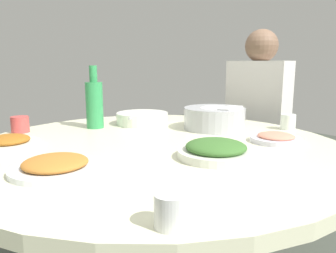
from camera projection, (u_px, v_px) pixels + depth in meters
round_dining_table at (157, 172)px, 1.24m from camera, size 1.39×1.39×0.72m
rice_bowl at (214, 118)px, 1.49m from camera, size 0.28×0.28×0.11m
soup_bowl at (142, 119)px, 1.61m from camera, size 0.25×0.25×0.06m
dish_tofu_braise at (56, 165)px, 0.90m from camera, size 0.25×0.25×0.04m
dish_shrimp at (276, 138)px, 1.24m from camera, size 0.19×0.19×0.04m
dish_stirfry at (9, 142)px, 1.17m from camera, size 0.22×0.22×0.04m
dish_greens at (216, 150)px, 1.03m from camera, size 0.24×0.24×0.06m
green_bottle at (94, 103)px, 1.50m from camera, size 0.08×0.08×0.29m
tea_cup_near at (288, 122)px, 1.48m from camera, size 0.07×0.07×0.07m
tea_cup_far at (20, 124)px, 1.41m from camera, size 0.07×0.07×0.07m
tea_cup_side at (171, 211)px, 0.59m from camera, size 0.06×0.06×0.06m
stool_for_diner_left at (254, 191)px, 2.06m from camera, size 0.36×0.36×0.45m
diner_left at (258, 105)px, 1.96m from camera, size 0.39×0.41×0.76m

